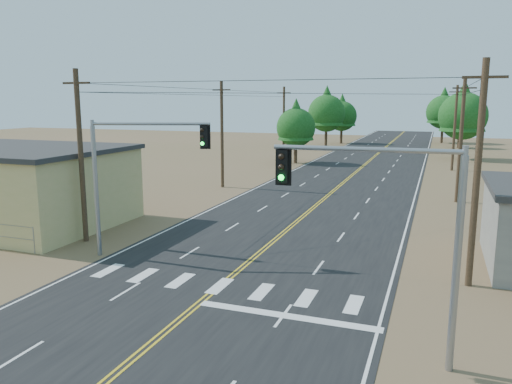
% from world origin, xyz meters
% --- Properties ---
extents(ground, '(220.00, 220.00, 0.00)m').
position_xyz_m(ground, '(0.00, 0.00, 0.00)').
color(ground, brown).
rests_on(ground, ground).
extents(road, '(15.00, 200.00, 0.02)m').
position_xyz_m(road, '(0.00, 30.00, 0.01)').
color(road, black).
rests_on(road, ground).
extents(utility_pole_left_near, '(1.80, 0.30, 10.00)m').
position_xyz_m(utility_pole_left_near, '(-10.50, 12.00, 5.12)').
color(utility_pole_left_near, '#4C3826').
rests_on(utility_pole_left_near, ground).
extents(utility_pole_left_mid, '(1.80, 0.30, 10.00)m').
position_xyz_m(utility_pole_left_mid, '(-10.50, 32.00, 5.12)').
color(utility_pole_left_mid, '#4C3826').
rests_on(utility_pole_left_mid, ground).
extents(utility_pole_left_far, '(1.80, 0.30, 10.00)m').
position_xyz_m(utility_pole_left_far, '(-10.50, 52.00, 5.12)').
color(utility_pole_left_far, '#4C3826').
rests_on(utility_pole_left_far, ground).
extents(utility_pole_right_near, '(1.80, 0.30, 10.00)m').
position_xyz_m(utility_pole_right_near, '(10.50, 12.00, 5.12)').
color(utility_pole_right_near, '#4C3826').
rests_on(utility_pole_right_near, ground).
extents(utility_pole_right_mid, '(1.80, 0.30, 10.00)m').
position_xyz_m(utility_pole_right_mid, '(10.50, 32.00, 5.12)').
color(utility_pole_right_mid, '#4C3826').
rests_on(utility_pole_right_mid, ground).
extents(utility_pole_right_far, '(1.80, 0.30, 10.00)m').
position_xyz_m(utility_pole_right_far, '(10.50, 52.00, 5.12)').
color(utility_pole_right_far, '#4C3826').
rests_on(utility_pole_right_far, ground).
extents(signal_mast_left, '(5.96, 2.11, 7.25)m').
position_xyz_m(signal_mast_left, '(-6.29, 10.55, 4.92)').
color(signal_mast_left, gray).
rests_on(signal_mast_left, ground).
extents(signal_mast_right, '(5.77, 0.65, 6.97)m').
position_xyz_m(signal_mast_right, '(7.93, 3.91, 4.71)').
color(signal_mast_right, gray).
rests_on(signal_mast_right, ground).
extents(tree_left_near, '(5.13, 5.13, 8.55)m').
position_xyz_m(tree_left_near, '(-9.00, 52.61, 5.23)').
color(tree_left_near, '#3F2D1E').
rests_on(tree_left_near, ground).
extents(tree_left_mid, '(6.53, 6.53, 10.88)m').
position_xyz_m(tree_left_mid, '(-10.12, 76.60, 6.66)').
color(tree_left_mid, '#3F2D1E').
rests_on(tree_left_mid, ground).
extents(tree_left_far, '(5.72, 5.72, 9.53)m').
position_xyz_m(tree_left_far, '(-9.00, 85.34, 5.83)').
color(tree_left_far, '#3F2D1E').
rests_on(tree_left_far, ground).
extents(tree_right_near, '(6.63, 6.63, 11.05)m').
position_xyz_m(tree_right_near, '(11.79, 64.67, 6.76)').
color(tree_right_near, '#3F2D1E').
rests_on(tree_right_near, ground).
extents(tree_right_mid, '(4.44, 4.44, 7.40)m').
position_xyz_m(tree_right_mid, '(12.10, 83.03, 4.53)').
color(tree_right_mid, '#3F2D1E').
rests_on(tree_right_mid, ground).
extents(tree_right_far, '(6.52, 6.52, 10.86)m').
position_xyz_m(tree_right_far, '(9.34, 93.27, 6.65)').
color(tree_right_far, '#3F2D1E').
rests_on(tree_right_far, ground).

